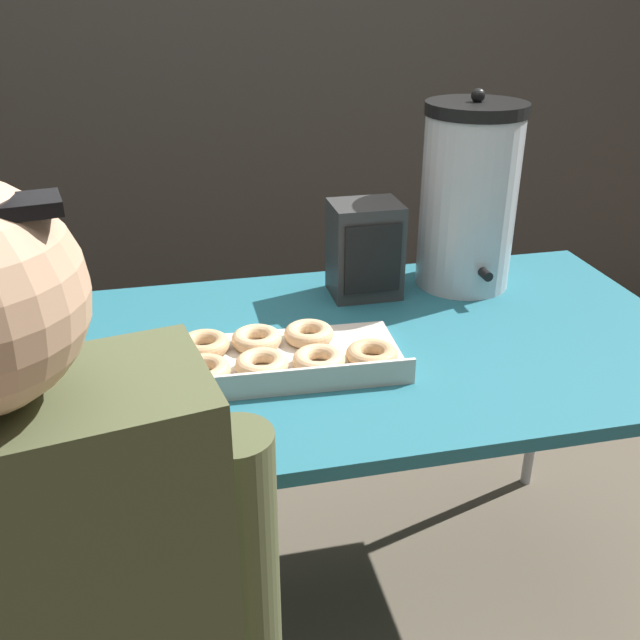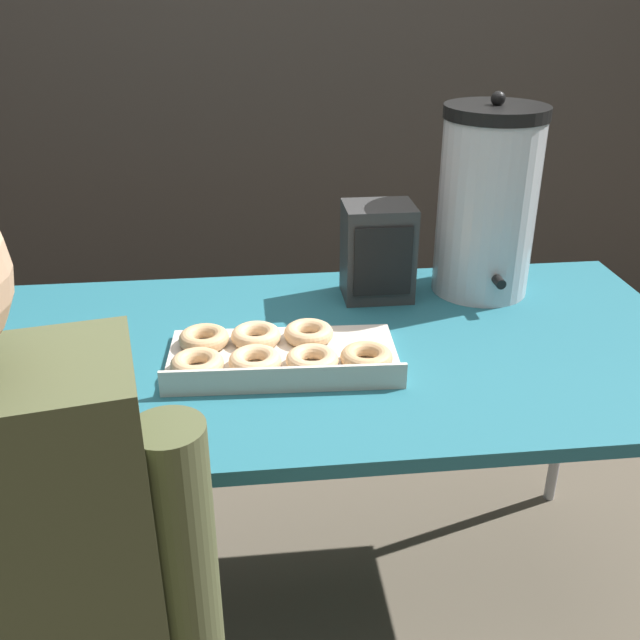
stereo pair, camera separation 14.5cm
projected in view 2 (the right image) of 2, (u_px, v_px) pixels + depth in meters
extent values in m
plane|color=brown|center=(333.00, 608.00, 1.81)|extent=(12.00, 12.00, 0.00)
cube|color=#38332D|center=(288.00, 18.00, 2.36)|extent=(6.00, 0.10, 2.64)
cube|color=#236675|center=(336.00, 351.00, 1.48)|extent=(1.52, 0.79, 0.03)
cylinder|color=#ADADB2|center=(52.00, 428.00, 1.89)|extent=(0.03, 0.03, 0.73)
cylinder|color=#ADADB2|center=(567.00, 396.00, 2.04)|extent=(0.03, 0.03, 0.73)
cube|color=beige|center=(283.00, 358.00, 1.41)|extent=(0.46, 0.26, 0.02)
cube|color=beige|center=(284.00, 376.00, 1.30)|extent=(0.45, 0.03, 0.04)
torus|color=#DFB17E|center=(197.00, 364.00, 1.35)|extent=(0.14, 0.14, 0.03)
torus|color=#EABC89|center=(255.00, 361.00, 1.36)|extent=(0.11, 0.11, 0.03)
torus|color=#E9BB88|center=(312.00, 360.00, 1.36)|extent=(0.14, 0.14, 0.03)
torus|color=tan|center=(366.00, 357.00, 1.37)|extent=(0.10, 0.10, 0.03)
torus|color=tan|center=(204.00, 338.00, 1.44)|extent=(0.14, 0.14, 0.03)
torus|color=#E8BA87|center=(256.00, 336.00, 1.45)|extent=(0.14, 0.14, 0.03)
torus|color=#E4B784|center=(309.00, 333.00, 1.46)|extent=(0.14, 0.14, 0.03)
cylinder|color=silver|center=(486.00, 208.00, 1.65)|extent=(0.23, 0.23, 0.41)
cylinder|color=black|center=(497.00, 112.00, 1.55)|extent=(0.23, 0.23, 0.03)
sphere|color=black|center=(498.00, 98.00, 1.54)|extent=(0.03, 0.03, 0.03)
cylinder|color=black|center=(497.00, 280.00, 1.60)|extent=(0.02, 0.06, 0.02)
cube|color=black|center=(5.00, 391.00, 1.31)|extent=(0.09, 0.14, 0.01)
cube|color=#2D333D|center=(5.00, 388.00, 1.31)|extent=(0.08, 0.13, 0.00)
cube|color=#333333|center=(378.00, 251.00, 1.66)|extent=(0.16, 0.13, 0.22)
cube|color=black|center=(383.00, 262.00, 1.60)|extent=(0.13, 0.01, 0.16)
cylinder|color=#4C5133|center=(186.00, 598.00, 0.88)|extent=(0.09, 0.09, 0.51)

